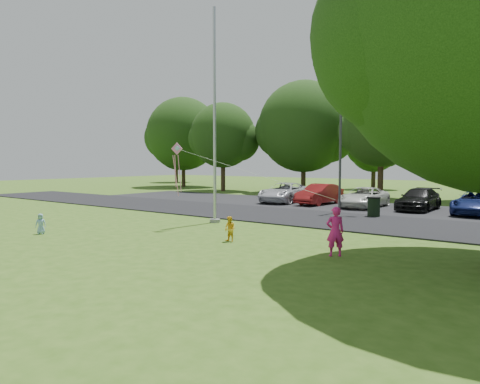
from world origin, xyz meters
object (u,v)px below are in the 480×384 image
Objects in this scene: woman at (335,231)px; trash_can at (374,207)px; flagpole at (215,134)px; street_lamp at (345,140)px; child_blue at (41,224)px; kite at (181,160)px; child_yellow at (230,229)px.

trash_can is at bearing -116.40° from woman.
street_lamp is at bearing 62.90° from flagpole.
flagpole is 12.22× the size of child_blue.
child_blue is 6.13m from kite.
child_yellow is (-4.03, -0.03, -0.30)m from woman.
kite is at bearing -46.30° from woman.
street_lamp is 0.86× the size of kite.
child_yellow is at bearing -38.69° from woman.
woman is (4.08, -10.41, -3.30)m from street_lamp.
street_lamp reaches higher than child_blue.
trash_can is at bearing 84.30° from child_yellow.
woman reaches higher than child_blue.
woman reaches higher than trash_can.
street_lamp is 4.05m from trash_can.
kite reaches higher than woman.
child_blue is at bearing -150.79° from child_yellow.
flagpole is 8.40m from child_blue.
woman is 1.86× the size of child_blue.
kite reaches higher than trash_can.
woman is 0.19× the size of kite.
child_blue is (-7.03, -13.63, -3.66)m from street_lamp.
street_lamp is 11.04m from child_yellow.
flagpole is at bearing -63.40° from woman.
kite is at bearing -120.39° from trash_can.
child_yellow is at bearing -43.98° from flagpole.
trash_can is 0.70× the size of woman.
child_blue is at bearing -124.49° from trash_can.
flagpole is 9.41× the size of trash_can.
child_yellow is at bearing -100.64° from trash_can.
trash_can is 0.13× the size of kite.
child_yellow reaches higher than child_blue.
woman reaches higher than child_yellow.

